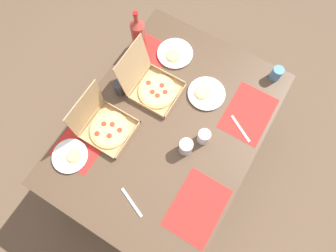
{
  "coord_description": "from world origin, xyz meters",
  "views": [
    {
      "loc": [
        -0.5,
        -0.3,
        2.33
      ],
      "look_at": [
        0.0,
        0.0,
        0.73
      ],
      "focal_mm": 30.27,
      "sensor_mm": 36.0,
      "label": 1
    }
  ],
  "objects_px": {
    "cup_clear_right": "(204,137)",
    "cup_dark": "(276,74)",
    "plate_far_right": "(206,94)",
    "cup_red": "(186,147)",
    "pizza_box_center": "(105,125)",
    "pizza_box_corner_right": "(152,86)",
    "soda_bottle": "(138,35)",
    "plate_far_left": "(71,156)",
    "cup_spare": "(119,88)",
    "plate_near_left": "(175,54)"
  },
  "relations": [
    {
      "from": "cup_clear_right",
      "to": "cup_dark",
      "type": "xyz_separation_m",
      "value": [
        0.6,
        -0.19,
        -0.0
      ]
    },
    {
      "from": "plate_far_right",
      "to": "cup_red",
      "type": "relative_size",
      "value": 2.19
    },
    {
      "from": "cup_red",
      "to": "cup_dark",
      "type": "xyz_separation_m",
      "value": [
        0.71,
        -0.25,
        -0.01
      ]
    },
    {
      "from": "pizza_box_center",
      "to": "cup_red",
      "type": "height_order",
      "value": "pizza_box_center"
    },
    {
      "from": "pizza_box_corner_right",
      "to": "soda_bottle",
      "type": "distance_m",
      "value": 0.34
    },
    {
      "from": "plate_far_left",
      "to": "cup_spare",
      "type": "relative_size",
      "value": 2.02
    },
    {
      "from": "soda_bottle",
      "to": "cup_spare",
      "type": "relative_size",
      "value": 3.14
    },
    {
      "from": "soda_bottle",
      "to": "cup_dark",
      "type": "relative_size",
      "value": 3.46
    },
    {
      "from": "cup_clear_right",
      "to": "cup_spare",
      "type": "bearing_deg",
      "value": 89.02
    },
    {
      "from": "cup_clear_right",
      "to": "cup_red",
      "type": "distance_m",
      "value": 0.12
    },
    {
      "from": "plate_far_left",
      "to": "soda_bottle",
      "type": "relative_size",
      "value": 0.64
    },
    {
      "from": "soda_bottle",
      "to": "cup_spare",
      "type": "bearing_deg",
      "value": -167.86
    },
    {
      "from": "plate_near_left",
      "to": "pizza_box_center",
      "type": "bearing_deg",
      "value": 172.04
    },
    {
      "from": "plate_near_left",
      "to": "cup_clear_right",
      "type": "distance_m",
      "value": 0.61
    },
    {
      "from": "pizza_box_center",
      "to": "cup_dark",
      "type": "relative_size",
      "value": 3.27
    },
    {
      "from": "cup_clear_right",
      "to": "pizza_box_corner_right",
      "type": "bearing_deg",
      "value": 73.45
    },
    {
      "from": "pizza_box_corner_right",
      "to": "cup_dark",
      "type": "bearing_deg",
      "value": -52.69
    },
    {
      "from": "plate_near_left",
      "to": "cup_red",
      "type": "relative_size",
      "value": 2.2
    },
    {
      "from": "plate_far_right",
      "to": "cup_clear_right",
      "type": "bearing_deg",
      "value": -155.08
    },
    {
      "from": "pizza_box_center",
      "to": "soda_bottle",
      "type": "xyz_separation_m",
      "value": [
        0.59,
        0.14,
        0.08
      ]
    },
    {
      "from": "soda_bottle",
      "to": "cup_dark",
      "type": "bearing_deg",
      "value": -73.91
    },
    {
      "from": "pizza_box_center",
      "to": "cup_clear_right",
      "type": "relative_size",
      "value": 3.12
    },
    {
      "from": "plate_far_left",
      "to": "cup_red",
      "type": "distance_m",
      "value": 0.67
    },
    {
      "from": "cup_clear_right",
      "to": "plate_far_left",
      "type": "bearing_deg",
      "value": 128.62
    },
    {
      "from": "pizza_box_center",
      "to": "plate_far_right",
      "type": "xyz_separation_m",
      "value": [
        0.51,
        -0.41,
        -0.04
      ]
    },
    {
      "from": "cup_clear_right",
      "to": "soda_bottle",
      "type": "bearing_deg",
      "value": 62.11
    },
    {
      "from": "cup_red",
      "to": "cup_dark",
      "type": "height_order",
      "value": "cup_red"
    },
    {
      "from": "cup_clear_right",
      "to": "cup_red",
      "type": "height_order",
      "value": "cup_red"
    },
    {
      "from": "plate_far_right",
      "to": "plate_far_left",
      "type": "distance_m",
      "value": 0.9
    },
    {
      "from": "plate_far_left",
      "to": "cup_clear_right",
      "type": "relative_size",
      "value": 2.12
    },
    {
      "from": "soda_bottle",
      "to": "cup_red",
      "type": "distance_m",
      "value": 0.77
    },
    {
      "from": "plate_far_left",
      "to": "cup_spare",
      "type": "height_order",
      "value": "cup_spare"
    },
    {
      "from": "pizza_box_center",
      "to": "soda_bottle",
      "type": "relative_size",
      "value": 0.94
    },
    {
      "from": "pizza_box_center",
      "to": "plate_far_left",
      "type": "distance_m",
      "value": 0.26
    },
    {
      "from": "cup_spare",
      "to": "pizza_box_corner_right",
      "type": "bearing_deg",
      "value": -54.48
    },
    {
      "from": "cup_dark",
      "to": "cup_clear_right",
      "type": "bearing_deg",
      "value": 162.27
    },
    {
      "from": "plate_far_right",
      "to": "cup_clear_right",
      "type": "distance_m",
      "value": 0.3
    },
    {
      "from": "plate_far_right",
      "to": "plate_near_left",
      "type": "xyz_separation_m",
      "value": [
        0.15,
        0.32,
        0.0
      ]
    },
    {
      "from": "plate_far_right",
      "to": "cup_dark",
      "type": "relative_size",
      "value": 2.53
    },
    {
      "from": "plate_near_left",
      "to": "plate_far_left",
      "type": "relative_size",
      "value": 1.14
    },
    {
      "from": "plate_near_left",
      "to": "cup_dark",
      "type": "distance_m",
      "value": 0.66
    },
    {
      "from": "plate_far_right",
      "to": "plate_far_left",
      "type": "relative_size",
      "value": 1.14
    },
    {
      "from": "plate_far_right",
      "to": "plate_far_left",
      "type": "height_order",
      "value": "same"
    },
    {
      "from": "plate_far_left",
      "to": "cup_clear_right",
      "type": "xyz_separation_m",
      "value": [
        0.49,
        -0.61,
        0.04
      ]
    },
    {
      "from": "pizza_box_corner_right",
      "to": "cup_spare",
      "type": "height_order",
      "value": "pizza_box_corner_right"
    },
    {
      "from": "plate_far_right",
      "to": "cup_spare",
      "type": "distance_m",
      "value": 0.54
    },
    {
      "from": "plate_near_left",
      "to": "cup_dark",
      "type": "height_order",
      "value": "cup_dark"
    },
    {
      "from": "plate_near_left",
      "to": "cup_dark",
      "type": "bearing_deg",
      "value": -74.15
    },
    {
      "from": "cup_spare",
      "to": "cup_dark",
      "type": "bearing_deg",
      "value": -53.05
    },
    {
      "from": "plate_far_right",
      "to": "cup_red",
      "type": "xyz_separation_m",
      "value": [
        -0.38,
        -0.07,
        0.04
      ]
    }
  ]
}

